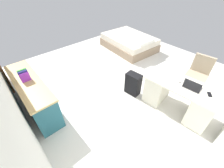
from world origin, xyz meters
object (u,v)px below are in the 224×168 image
Objects in this scene: office_chair at (196,77)px; bed at (129,42)px; cell_phone_near_laptop at (210,94)px; suitcase_black at (133,84)px; laptop at (192,87)px; desk at (178,97)px; credenza at (34,95)px; computer_mouse at (179,81)px; figurine_small at (21,72)px.

office_chair reaches higher than bed.
cell_phone_near_laptop is (-0.51, 0.84, 0.30)m from office_chair.
laptop is (-1.16, -0.32, 0.48)m from suitcase_black.
desk is at bearing -2.02° from laptop.
office_chair is 0.52× the size of credenza.
bed is (0.70, -3.75, -0.14)m from credenza.
bed is 3.49× the size of suitcase_black.
bed is 2.53m from suitcase_black.
office_chair reaches higher than computer_mouse.
laptop is at bearing -138.35° from figurine_small.
bed is 18.16× the size of figurine_small.
office_chair is at bearing -98.24° from computer_mouse.
suitcase_black is at bearing -18.28° from cell_phone_near_laptop.
credenza is 3.51m from cell_phone_near_laptop.
office_chair is at bearing -92.34° from cell_phone_near_laptop.
credenza is 13.24× the size of cell_phone_near_laptop.
bed is 3.81m from figurine_small.
office_chair is 0.47× the size of bed.
laptop is at bearing 102.94° from office_chair.
desk is 1.05m from suitcase_black.
cell_phone_near_laptop is (-0.46, -0.08, 0.35)m from desk.
office_chair is 1.64× the size of suitcase_black.
laptop reaches higher than bed.
credenza reaches higher than computer_mouse.
computer_mouse is 3.27m from figurine_small.
figurine_small is (-0.38, 3.75, 0.58)m from bed.
laptop reaches higher than credenza.
computer_mouse reaches higher than bed.
bed reaches higher than suitcase_black.
bed is 6.08× the size of laptop.
office_chair is at bearing -133.77° from suitcase_black.
cell_phone_near_laptop is at bearing -140.40° from figurine_small.
cell_phone_near_laptop is (-2.56, -2.38, 0.34)m from credenza.
desk is at bearing 167.93° from computer_mouse.
credenza reaches higher than cell_phone_near_laptop.
cell_phone_near_laptop is 3.74m from figurine_small.
laptop is 2.99× the size of figurine_small.
desk is 3.11m from credenza.
figurine_small is at bearing 0.27° from credenza.
figurine_small reaches higher than cell_phone_near_laptop.
cell_phone_near_laptop is at bearing 121.50° from office_chair.
credenza is 16.36× the size of figurine_small.
cell_phone_near_laptop is (-0.56, -0.07, -0.01)m from computer_mouse.
office_chair reaches higher than figurine_small.
credenza is 18.00× the size of computer_mouse.
bed is at bearing -33.20° from computer_mouse.
suitcase_black is at bearing 15.43° from computer_mouse.
cell_phone_near_laptop is at bearing -177.98° from computer_mouse.
office_chair is 0.96m from computer_mouse.
laptop reaches higher than computer_mouse.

